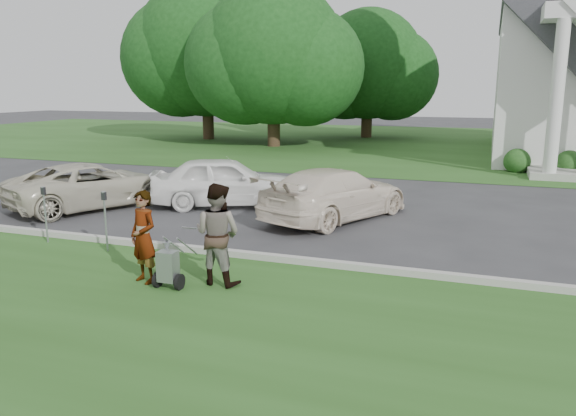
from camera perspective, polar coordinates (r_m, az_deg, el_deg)
The scene contains 15 objects.
ground at distance 11.33m, azimuth -3.83°, elevation -6.08°, with size 120.00×120.00×0.00m, color #333335.
grass_strip at distance 8.84m, azimuth -11.76°, elevation -11.70°, with size 80.00×7.00×0.01m, color #264D1A.
church_lawn at distance 37.27m, azimuth 13.04°, elevation 6.45°, with size 80.00×30.00×0.01m, color #264D1A.
curb at distance 11.78m, azimuth -2.77°, elevation -4.95°, with size 80.00×0.18×0.15m, color #9E9E93.
tree_left at distance 34.18m, azimuth -1.52°, elevation 14.83°, with size 10.63×8.40×9.71m.
tree_far at distance 39.43m, azimuth -8.33°, elevation 15.21°, with size 11.64×9.20×10.73m.
tree_back at distance 40.71m, azimuth 8.12°, elevation 13.76°, with size 9.61×7.60×8.89m.
striping_cart at distance 10.28m, azimuth -12.06°, elevation -5.89°, with size 0.52×1.02×0.94m.
person_left at distance 10.57m, azimuth -14.46°, elevation -2.95°, with size 0.62×0.41×1.71m, color #999999.
person_right at distance 10.24m, azimuth -7.18°, elevation -2.71°, with size 0.90×0.70×1.86m, color #999999.
parking_meter_near at distance 12.79m, azimuth -18.08°, elevation -0.58°, with size 0.10×0.09×1.35m.
parking_meter_far at distance 14.01m, azimuth -23.47°, elevation 0.04°, with size 0.10×0.09×1.33m.
car_a at distance 17.74m, azimuth -19.35°, elevation 2.19°, with size 2.24×4.85×1.35m, color beige.
car_b at distance 17.04m, azimuth -6.42°, elevation 2.71°, with size 1.79×4.44×1.51m, color white.
car_c at distance 15.30m, azimuth 4.82°, elevation 1.45°, with size 1.97×4.84×1.41m, color #F0E1CC.
Camera 1 is at (4.33, -9.85, 3.55)m, focal length 35.00 mm.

